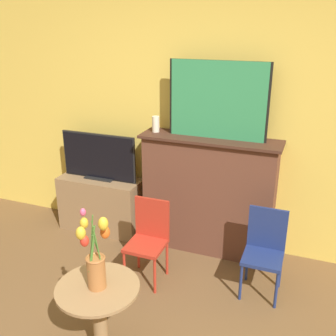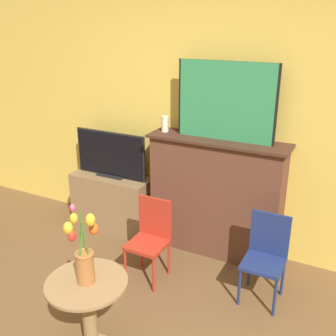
# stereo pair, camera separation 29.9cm
# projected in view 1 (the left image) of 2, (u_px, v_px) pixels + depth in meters

# --- Properties ---
(wall_back) EXTENTS (8.00, 0.06, 2.70)m
(wall_back) POSITION_uv_depth(u_px,v_px,m) (206.00, 110.00, 3.68)
(wall_back) COLOR #EAC651
(wall_back) RESTS_ON ground
(fireplace_mantel) EXTENTS (1.30, 0.35, 1.14)m
(fireplace_mantel) POSITION_uv_depth(u_px,v_px,m) (208.00, 194.00, 3.75)
(fireplace_mantel) COLOR brown
(fireplace_mantel) RESTS_ON ground
(painting) EXTENTS (0.89, 0.03, 0.68)m
(painting) POSITION_uv_depth(u_px,v_px,m) (218.00, 100.00, 3.42)
(painting) COLOR black
(painting) RESTS_ON fireplace_mantel
(mantel_candle) EXTENTS (0.07, 0.07, 0.15)m
(mantel_candle) POSITION_uv_depth(u_px,v_px,m) (156.00, 124.00, 3.71)
(mantel_candle) COLOR silver
(mantel_candle) RESTS_ON fireplace_mantel
(tv_stand) EXTENTS (0.88, 0.35, 0.59)m
(tv_stand) POSITION_uv_depth(u_px,v_px,m) (101.00, 204.00, 4.21)
(tv_stand) COLOR olive
(tv_stand) RESTS_ON ground
(tv_monitor) EXTENTS (0.82, 0.12, 0.48)m
(tv_monitor) POSITION_uv_depth(u_px,v_px,m) (99.00, 157.00, 4.03)
(tv_monitor) COLOR black
(tv_monitor) RESTS_ON tv_stand
(chair_red) EXTENTS (0.31, 0.31, 0.72)m
(chair_red) POSITION_uv_depth(u_px,v_px,m) (149.00, 236.00, 3.37)
(chair_red) COLOR #B22D1E
(chair_red) RESTS_ON ground
(chair_blue) EXTENTS (0.31, 0.31, 0.72)m
(chair_blue) POSITION_uv_depth(u_px,v_px,m) (264.00, 247.00, 3.20)
(chair_blue) COLOR navy
(chair_blue) RESTS_ON ground
(side_table) EXTENTS (0.53, 0.53, 0.58)m
(side_table) POSITION_uv_depth(u_px,v_px,m) (100.00, 313.00, 2.53)
(side_table) COLOR #99754C
(side_table) RESTS_ON ground
(vase_tulips) EXTENTS (0.20, 0.20, 0.53)m
(vase_tulips) POSITION_uv_depth(u_px,v_px,m) (95.00, 259.00, 2.38)
(vase_tulips) COLOR #AD6B38
(vase_tulips) RESTS_ON side_table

